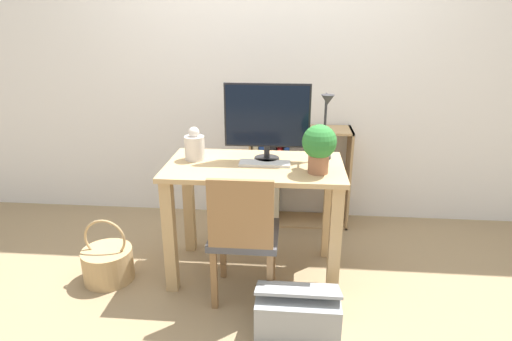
% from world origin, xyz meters
% --- Properties ---
extents(ground_plane, '(10.00, 10.00, 0.00)m').
position_xyz_m(ground_plane, '(0.00, 0.00, 0.00)').
color(ground_plane, '#997F5B').
extents(wall_back, '(8.00, 0.05, 2.60)m').
position_xyz_m(wall_back, '(0.00, 0.96, 1.30)').
color(wall_back, white).
rests_on(wall_back, ground_plane).
extents(desk, '(1.10, 0.61, 0.77)m').
position_xyz_m(desk, '(0.00, 0.00, 0.59)').
color(desk, tan).
rests_on(desk, ground_plane).
extents(monitor, '(0.53, 0.16, 0.49)m').
position_xyz_m(monitor, '(0.07, 0.09, 1.04)').
color(monitor, '#232326').
rests_on(monitor, desk).
extents(keyboard, '(0.31, 0.11, 0.02)m').
position_xyz_m(keyboard, '(0.06, -0.00, 0.77)').
color(keyboard, silver).
rests_on(keyboard, desk).
extents(vase, '(0.13, 0.13, 0.21)m').
position_xyz_m(vase, '(-0.39, 0.07, 0.85)').
color(vase, silver).
rests_on(vase, desk).
extents(desk_lamp, '(0.10, 0.19, 0.43)m').
position_xyz_m(desk_lamp, '(0.43, 0.10, 1.03)').
color(desk_lamp, '#2D2D33').
rests_on(desk_lamp, desk).
extents(potted_plant, '(0.20, 0.20, 0.29)m').
position_xyz_m(potted_plant, '(0.38, -0.12, 0.93)').
color(potted_plant, '#9E6647').
rests_on(potted_plant, desk).
extents(chair, '(0.40, 0.40, 0.82)m').
position_xyz_m(chair, '(-0.04, -0.31, 0.45)').
color(chair, '#4C4C51').
rests_on(chair, ground_plane).
extents(bookshelf, '(0.80, 0.28, 0.81)m').
position_xyz_m(bookshelf, '(0.14, 0.79, 0.40)').
color(bookshelf, tan).
rests_on(bookshelf, ground_plane).
extents(basket, '(0.32, 0.32, 0.43)m').
position_xyz_m(basket, '(-0.94, -0.18, 0.12)').
color(basket, tan).
rests_on(basket, ground_plane).
extents(storage_box, '(0.46, 0.31, 0.28)m').
position_xyz_m(storage_box, '(0.28, -0.57, 0.12)').
color(storage_box, '#999EA3').
rests_on(storage_box, ground_plane).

